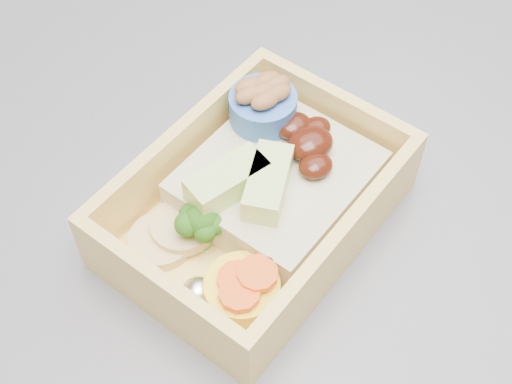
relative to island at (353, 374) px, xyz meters
name	(u,v)px	position (x,y,z in m)	size (l,w,h in m)	color
island	(353,374)	(0.00, 0.00, 0.00)	(1.24, 0.84, 0.92)	brown
bento_box	(259,195)	(-0.14, 0.00, 0.48)	(0.24, 0.21, 0.07)	#F6CC65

